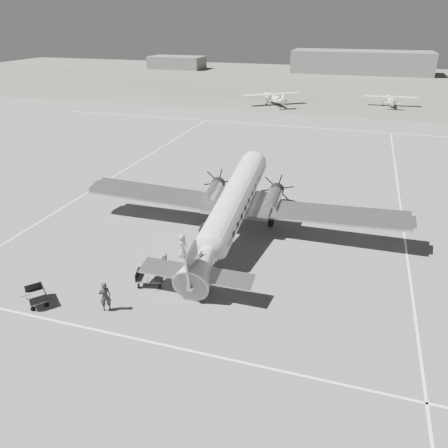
{
  "coord_description": "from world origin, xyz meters",
  "views": [
    {
      "loc": [
        7.46,
        -30.66,
        16.04
      ],
      "look_at": [
        -1.25,
        -2.89,
        2.2
      ],
      "focal_mm": 35.0,
      "sensor_mm": 36.0,
      "label": 1
    }
  ],
  "objects": [
    {
      "name": "baggage_cart_near",
      "position": [
        -4.47,
        -8.87,
        0.52
      ],
      "size": [
        2.12,
        1.74,
        1.04
      ],
      "primitive_type": null,
      "rotation": [
        0.0,
        0.0,
        0.27
      ],
      "color": "#5B5B5B",
      "rests_on": "ground"
    },
    {
      "name": "baggage_cart_far",
      "position": [
        -10.22,
        -12.83,
        0.49
      ],
      "size": [
        2.12,
        2.07,
        0.98
      ],
      "primitive_type": null,
      "rotation": [
        0.0,
        0.0,
        -0.71
      ],
      "color": "#5B5B5B",
      "rests_on": "ground"
    },
    {
      "name": "dc3_airliner",
      "position": [
        -1.25,
        -0.89,
        2.58
      ],
      "size": [
        27.2,
        18.96,
        5.16
      ],
      "primitive_type": null,
      "rotation": [
        0.0,
        0.0,
        0.01
      ],
      "color": "#AFAFB1",
      "rests_on": "ground"
    },
    {
      "name": "taxi_line_near",
      "position": [
        0.0,
        -14.0,
        0.01
      ],
      "size": [
        60.0,
        0.15,
        0.01
      ],
      "primitive_type": "cube",
      "color": "white",
      "rests_on": "ground"
    },
    {
      "name": "shed_secondary",
      "position": [
        -55.0,
        115.0,
        2.0
      ],
      "size": [
        18.0,
        10.0,
        4.0
      ],
      "primitive_type": "cube",
      "color": "#5B5B5B",
      "rests_on": "ground"
    },
    {
      "name": "hangar_main",
      "position": [
        5.0,
        120.0,
        3.3
      ],
      "size": [
        42.0,
        14.0,
        6.6
      ],
      "color": "slate",
      "rests_on": "ground"
    },
    {
      "name": "taxi_line_left",
      "position": [
        -18.0,
        10.0,
        0.01
      ],
      "size": [
        0.15,
        60.0,
        0.01
      ],
      "primitive_type": "cube",
      "color": "white",
      "rests_on": "ground"
    },
    {
      "name": "ramp_agent",
      "position": [
        -3.95,
        -7.44,
        0.87
      ],
      "size": [
        0.75,
        0.91,
        1.74
      ],
      "primitive_type": "imported",
      "rotation": [
        0.0,
        0.0,
        1.46
      ],
      "color": "#BCBCBA",
      "rests_on": "ground"
    },
    {
      "name": "ground",
      "position": [
        0.0,
        0.0,
        0.0
      ],
      "size": [
        260.0,
        260.0,
        0.0
      ],
      "primitive_type": "plane",
      "color": "slate",
      "rests_on": "ground"
    },
    {
      "name": "light_plane_left",
      "position": [
        -9.82,
        57.55,
        1.24
      ],
      "size": [
        15.31,
        14.73,
        2.48
      ],
      "primitive_type": null,
      "rotation": [
        0.0,
        0.0,
        0.6
      ],
      "color": "silver",
      "rests_on": "ground"
    },
    {
      "name": "passenger",
      "position": [
        -3.87,
        -4.73,
        0.91
      ],
      "size": [
        0.85,
        1.04,
        1.83
      ],
      "primitive_type": "imported",
      "rotation": [
        0.0,
        0.0,
        1.22
      ],
      "color": "#AAAAA8",
      "rests_on": "ground"
    },
    {
      "name": "grass_infield",
      "position": [
        0.0,
        95.0,
        0.0
      ],
      "size": [
        260.0,
        90.0,
        0.01
      ],
      "primitive_type": "cube",
      "color": "#615F51",
      "rests_on": "ground"
    },
    {
      "name": "taxi_line_horizon",
      "position": [
        0.0,
        40.0,
        0.01
      ],
      "size": [
        90.0,
        0.15,
        0.01
      ],
      "primitive_type": "cube",
      "color": "white",
      "rests_on": "ground"
    },
    {
      "name": "light_plane_right",
      "position": [
        12.3,
        63.18,
        1.06
      ],
      "size": [
        10.98,
        9.23,
        2.13
      ],
      "primitive_type": null,
      "rotation": [
        0.0,
        0.0,
        0.09
      ],
      "color": "silver",
      "rests_on": "ground"
    },
    {
      "name": "ground_crew",
      "position": [
        -5.79,
        -12.14,
        0.97
      ],
      "size": [
        0.84,
        0.79,
        1.94
      ],
      "primitive_type": "imported",
      "rotation": [
        0.0,
        0.0,
        3.77
      ],
      "color": "#292929",
      "rests_on": "ground"
    },
    {
      "name": "taxi_line_right",
      "position": [
        12.0,
        0.0,
        0.01
      ],
      "size": [
        0.15,
        80.0,
        0.01
      ],
      "primitive_type": "cube",
      "color": "white",
      "rests_on": "ground"
    }
  ]
}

